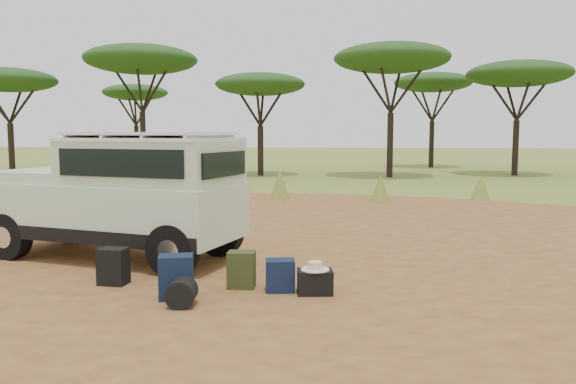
# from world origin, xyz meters

# --- Properties ---
(ground) EXTENTS (140.00, 140.00, 0.00)m
(ground) POSITION_xyz_m (0.00, 0.00, 0.00)
(ground) COLOR olive
(ground) RESTS_ON ground
(dirt_clearing) EXTENTS (23.00, 23.00, 0.01)m
(dirt_clearing) POSITION_xyz_m (0.00, 0.00, 0.00)
(dirt_clearing) COLOR olive
(dirt_clearing) RESTS_ON ground
(grass_fringe) EXTENTS (36.60, 1.60, 0.90)m
(grass_fringe) POSITION_xyz_m (0.12, 8.67, 0.40)
(grass_fringe) COLOR olive
(grass_fringe) RESTS_ON ground
(acacia_treeline) EXTENTS (46.70, 13.20, 6.26)m
(acacia_treeline) POSITION_xyz_m (0.75, 19.81, 4.87)
(acacia_treeline) COLOR black
(acacia_treeline) RESTS_ON ground
(safari_vehicle) EXTENTS (4.40, 2.64, 2.02)m
(safari_vehicle) POSITION_xyz_m (-1.56, 0.50, 0.97)
(safari_vehicle) COLOR beige
(safari_vehicle) RESTS_ON ground
(walking_staff) EXTENTS (0.37, 0.30, 1.39)m
(walking_staff) POSITION_xyz_m (-3.18, 0.55, 0.69)
(walking_staff) COLOR brown
(walking_staff) RESTS_ON ground
(backpack_black) EXTENTS (0.38, 0.30, 0.49)m
(backpack_black) POSITION_xyz_m (-1.08, -1.05, 0.25)
(backpack_black) COLOR black
(backpack_black) RESTS_ON ground
(backpack_navy) EXTENTS (0.47, 0.39, 0.54)m
(backpack_navy) POSITION_xyz_m (-0.06, -1.59, 0.27)
(backpack_navy) COLOR #12213B
(backpack_navy) RESTS_ON ground
(backpack_olive) EXTENTS (0.35, 0.26, 0.48)m
(backpack_olive) POSITION_xyz_m (0.64, -1.05, 0.24)
(backpack_olive) COLOR #2F3A1B
(backpack_olive) RESTS_ON ground
(duffel_navy) EXTENTS (0.40, 0.32, 0.41)m
(duffel_navy) POSITION_xyz_m (1.16, -1.15, 0.21)
(duffel_navy) COLOR #12213B
(duffel_navy) RESTS_ON ground
(hard_case) EXTENTS (0.47, 0.36, 0.31)m
(hard_case) POSITION_xyz_m (1.60, -1.22, 0.15)
(hard_case) COLOR black
(hard_case) RESTS_ON ground
(stuff_sack) EXTENTS (0.36, 0.36, 0.33)m
(stuff_sack) POSITION_xyz_m (0.10, -1.89, 0.17)
(stuff_sack) COLOR black
(stuff_sack) RESTS_ON ground
(safari_hat) EXTENTS (0.36, 0.36, 0.10)m
(safari_hat) POSITION_xyz_m (1.60, -1.22, 0.35)
(safari_hat) COLOR beige
(safari_hat) RESTS_ON hard_case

